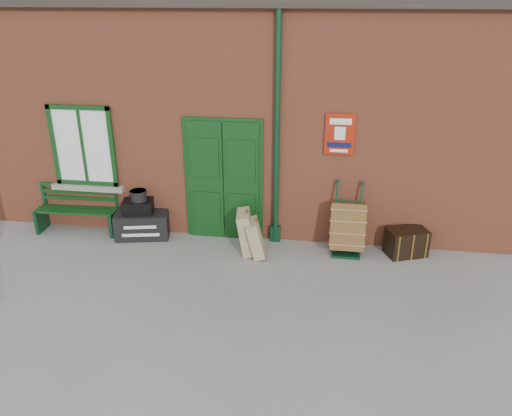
% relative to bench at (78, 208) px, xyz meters
% --- Properties ---
extents(ground, '(80.00, 80.00, 0.00)m').
position_rel_bench_xyz_m(ground, '(3.11, -1.32, -0.47)').
color(ground, gray).
rests_on(ground, ground).
extents(station_building, '(10.30, 4.30, 4.36)m').
position_rel_bench_xyz_m(station_building, '(3.11, 2.17, 1.69)').
color(station_building, '#AE5438').
rests_on(station_building, ground).
extents(bench, '(1.53, 0.53, 0.94)m').
position_rel_bench_xyz_m(bench, '(0.00, 0.00, 0.00)').
color(bench, '#0F3913').
rests_on(bench, ground).
extents(houdini_trunk, '(1.06, 0.72, 0.48)m').
position_rel_bench_xyz_m(houdini_trunk, '(1.29, -0.07, -0.23)').
color(houdini_trunk, black).
rests_on(houdini_trunk, ground).
extents(strongbox, '(0.60, 0.49, 0.24)m').
position_rel_bench_xyz_m(strongbox, '(1.24, -0.07, 0.14)').
color(strongbox, black).
rests_on(strongbox, houdini_trunk).
extents(hatbox, '(0.35, 0.35, 0.19)m').
position_rel_bench_xyz_m(hatbox, '(1.27, -0.07, 0.35)').
color(hatbox, black).
rests_on(hatbox, strongbox).
extents(suitcase_back, '(0.40, 0.57, 0.77)m').
position_rel_bench_xyz_m(suitcase_back, '(3.31, -0.39, -0.09)').
color(suitcase_back, tan).
rests_on(suitcase_back, ground).
extents(suitcase_front, '(0.40, 0.52, 0.67)m').
position_rel_bench_xyz_m(suitcase_front, '(3.49, -0.49, -0.14)').
color(suitcase_front, tan).
rests_on(suitcase_front, ground).
extents(porter_trolley, '(0.60, 0.65, 1.23)m').
position_rel_bench_xyz_m(porter_trolley, '(5.04, -0.10, 0.01)').
color(porter_trolley, '#0D351D').
rests_on(porter_trolley, ground).
extents(dark_trunk, '(0.77, 0.64, 0.48)m').
position_rel_bench_xyz_m(dark_trunk, '(6.08, -0.07, -0.23)').
color(dark_trunk, black).
rests_on(dark_trunk, ground).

